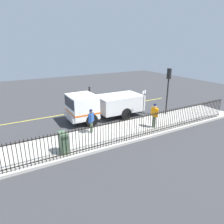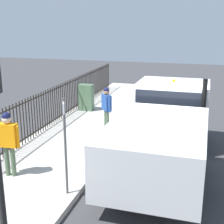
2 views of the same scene
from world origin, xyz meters
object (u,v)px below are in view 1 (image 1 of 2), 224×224
(street_sign, at_px, (144,101))
(work_truck, at_px, (101,104))
(traffic_light_near, at_px, (168,82))
(worker_standing, at_px, (91,118))
(utility_cabinet, at_px, (63,143))
(traffic_cone, at_px, (122,103))
(pedestrian_distant, at_px, (155,113))

(street_sign, bearing_deg, work_truck, -125.78)
(traffic_light_near, bearing_deg, worker_standing, 86.43)
(work_truck, xyz_separation_m, worker_standing, (2.47, -1.99, -0.06))
(utility_cabinet, bearing_deg, street_sign, 107.08)
(worker_standing, xyz_separation_m, traffic_cone, (-4.43, 5.29, -0.83))
(traffic_light_near, height_order, traffic_cone, traffic_light_near)
(work_truck, relative_size, utility_cabinet, 5.29)
(worker_standing, relative_size, traffic_cone, 2.33)
(utility_cabinet, xyz_separation_m, traffic_cone, (-6.19, 7.77, -0.41))
(worker_standing, relative_size, street_sign, 0.70)
(traffic_light_near, height_order, street_sign, traffic_light_near)
(work_truck, height_order, utility_cabinet, work_truck)
(street_sign, bearing_deg, worker_standing, -84.40)
(traffic_cone, relative_size, street_sign, 0.30)
(work_truck, bearing_deg, worker_standing, 141.76)
(traffic_light_near, relative_size, utility_cabinet, 3.18)
(worker_standing, height_order, traffic_cone, worker_standing)
(utility_cabinet, bearing_deg, traffic_light_near, 102.82)
(traffic_light_near, distance_m, traffic_cone, 5.11)
(worker_standing, relative_size, pedestrian_distant, 0.94)
(worker_standing, bearing_deg, street_sign, -35.86)
(pedestrian_distant, height_order, street_sign, street_sign)
(traffic_light_near, bearing_deg, utility_cabinet, 95.67)
(work_truck, relative_size, pedestrian_distant, 3.61)
(pedestrian_distant, height_order, traffic_cone, pedestrian_distant)
(pedestrian_distant, distance_m, street_sign, 1.94)
(work_truck, relative_size, traffic_light_near, 1.66)
(worker_standing, xyz_separation_m, street_sign, (-0.47, 4.76, 0.46))
(pedestrian_distant, height_order, utility_cabinet, pedestrian_distant)
(work_truck, xyz_separation_m, street_sign, (2.00, 2.78, 0.40))
(utility_cabinet, bearing_deg, traffic_cone, 128.53)
(traffic_light_near, distance_m, street_sign, 2.78)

